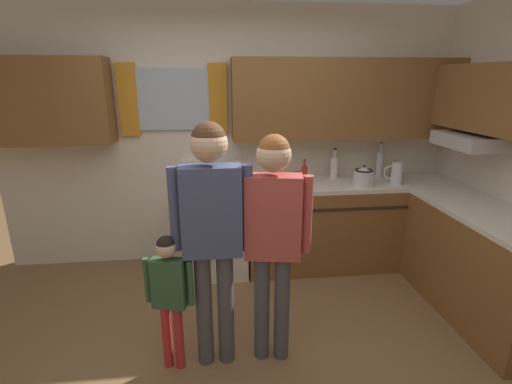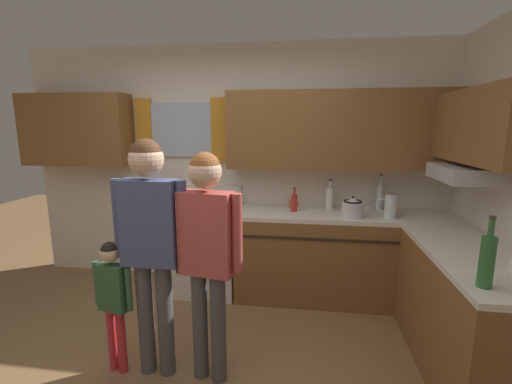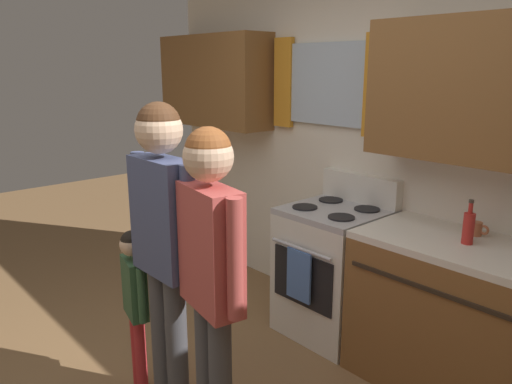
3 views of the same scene
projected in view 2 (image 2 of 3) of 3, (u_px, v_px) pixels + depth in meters
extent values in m
cube|color=silver|center=(231.00, 167.00, 3.89)|extent=(4.60, 0.10, 2.60)
cube|color=silver|center=(182.00, 130.00, 3.82)|extent=(0.68, 0.03, 0.58)
cube|color=orange|center=(144.00, 130.00, 3.88)|extent=(0.18, 0.04, 0.68)
cube|color=orange|center=(220.00, 130.00, 3.76)|extent=(0.18, 0.04, 0.68)
cube|color=brown|center=(77.00, 130.00, 3.85)|extent=(1.20, 0.32, 0.78)
cube|color=brown|center=(341.00, 130.00, 3.45)|extent=(2.28, 0.32, 0.78)
cube|color=brown|center=(481.00, 126.00, 2.65)|extent=(0.32, 1.36, 0.55)
cube|color=#B7B7BC|center=(465.00, 173.00, 2.76)|extent=(0.40, 0.60, 0.12)
cube|color=brown|center=(343.00, 258.00, 3.54)|extent=(2.15, 0.62, 0.86)
cube|color=silver|center=(345.00, 215.00, 3.45)|extent=(2.15, 0.62, 0.04)
cube|color=brown|center=(470.00, 318.00, 2.44)|extent=(0.62, 1.43, 0.86)
cube|color=silver|center=(477.00, 257.00, 2.35)|extent=(0.62, 1.43, 0.04)
cube|color=#2D2319|center=(348.00, 241.00, 3.18)|extent=(2.03, 0.01, 0.02)
cube|color=silver|center=(209.00, 251.00, 3.73)|extent=(0.62, 0.62, 0.86)
cube|color=black|center=(200.00, 257.00, 3.42)|extent=(0.50, 0.01, 0.36)
cylinder|color=#ADADB2|center=(198.00, 237.00, 3.35)|extent=(0.50, 0.02, 0.02)
cube|color=#ADADB2|center=(208.00, 210.00, 3.65)|extent=(0.62, 0.62, 0.04)
cube|color=silver|center=(214.00, 194.00, 3.89)|extent=(0.62, 0.08, 0.20)
cylinder|color=black|center=(189.00, 211.00, 3.53)|extent=(0.17, 0.17, 0.01)
cylinder|color=black|center=(219.00, 212.00, 3.49)|extent=(0.17, 0.17, 0.01)
cylinder|color=black|center=(197.00, 205.00, 3.80)|extent=(0.17, 0.17, 0.01)
cylinder|color=black|center=(225.00, 205.00, 3.75)|extent=(0.17, 0.17, 0.01)
cube|color=#4C72B7|center=(199.00, 255.00, 3.38)|extent=(0.20, 0.02, 0.34)
cylinder|color=silver|center=(380.00, 198.00, 3.55)|extent=(0.07, 0.07, 0.26)
cylinder|color=silver|center=(381.00, 181.00, 3.52)|extent=(0.03, 0.03, 0.09)
cylinder|color=#3F382D|center=(381.00, 175.00, 3.51)|extent=(0.03, 0.03, 0.02)
cylinder|color=red|center=(294.00, 203.00, 3.51)|extent=(0.06, 0.06, 0.17)
cylinder|color=red|center=(294.00, 192.00, 3.48)|extent=(0.02, 0.02, 0.06)
cylinder|color=#3F382D|center=(295.00, 188.00, 3.48)|extent=(0.03, 0.03, 0.02)
cylinder|color=white|center=(330.00, 198.00, 3.61)|extent=(0.08, 0.08, 0.22)
cylinder|color=white|center=(330.00, 184.00, 3.58)|extent=(0.03, 0.03, 0.08)
cylinder|color=#3F382D|center=(330.00, 180.00, 3.57)|extent=(0.03, 0.03, 0.02)
cylinder|color=brown|center=(392.00, 207.00, 3.39)|extent=(0.08, 0.08, 0.14)
cylinder|color=brown|center=(393.00, 198.00, 3.37)|extent=(0.03, 0.03, 0.05)
cylinder|color=#3F382D|center=(393.00, 195.00, 3.36)|extent=(0.04, 0.04, 0.02)
cylinder|color=#2D6633|center=(486.00, 262.00, 1.85)|extent=(0.08, 0.08, 0.28)
cylinder|color=#2D6633|center=(491.00, 228.00, 1.81)|extent=(0.03, 0.03, 0.10)
cylinder|color=#3F382D|center=(492.00, 217.00, 1.80)|extent=(0.03, 0.03, 0.02)
cylinder|color=#B76642|center=(292.00, 204.00, 3.68)|extent=(0.07, 0.07, 0.08)
torus|color=#B76642|center=(296.00, 204.00, 3.68)|extent=(0.06, 0.01, 0.06)
cylinder|color=silver|center=(352.00, 210.00, 3.28)|extent=(0.20, 0.20, 0.14)
cone|color=silver|center=(353.00, 200.00, 3.26)|extent=(0.18, 0.18, 0.05)
sphere|color=black|center=(353.00, 197.00, 3.25)|extent=(0.02, 0.02, 0.02)
cone|color=silver|center=(367.00, 208.00, 3.25)|extent=(0.09, 0.04, 0.07)
torus|color=black|center=(353.00, 201.00, 3.26)|extent=(0.17, 0.17, 0.02)
cylinder|color=silver|center=(391.00, 207.00, 3.24)|extent=(0.11, 0.11, 0.22)
torus|color=silver|center=(383.00, 205.00, 3.25)|extent=(0.14, 0.02, 0.14)
cylinder|color=#4C4C51|center=(166.00, 320.00, 2.44)|extent=(0.11, 0.11, 0.82)
cylinder|color=#4C4C51|center=(146.00, 318.00, 2.46)|extent=(0.11, 0.11, 0.82)
cube|color=#47517A|center=(150.00, 223.00, 2.32)|extent=(0.38, 0.16, 0.58)
cylinder|color=#47517A|center=(182.00, 221.00, 2.29)|extent=(0.07, 0.07, 0.54)
cylinder|color=#47517A|center=(118.00, 218.00, 2.35)|extent=(0.07, 0.07, 0.54)
sphere|color=beige|center=(146.00, 159.00, 2.24)|extent=(0.23, 0.23, 0.23)
sphere|color=#4C2D19|center=(146.00, 155.00, 2.24)|extent=(0.21, 0.21, 0.21)
cylinder|color=#4C4C51|center=(218.00, 328.00, 2.38)|extent=(0.11, 0.11, 0.78)
cylinder|color=#4C4C51|center=(200.00, 325.00, 2.42)|extent=(0.11, 0.11, 0.78)
cube|color=#BF4C47|center=(207.00, 233.00, 2.27)|extent=(0.38, 0.21, 0.56)
cylinder|color=#BF4C47|center=(237.00, 233.00, 2.20)|extent=(0.07, 0.07, 0.51)
cylinder|color=#BF4C47|center=(177.00, 227.00, 2.33)|extent=(0.07, 0.07, 0.51)
sphere|color=beige|center=(205.00, 172.00, 2.20)|extent=(0.22, 0.22, 0.22)
sphere|color=brown|center=(205.00, 167.00, 2.19)|extent=(0.20, 0.20, 0.20)
cylinder|color=red|center=(122.00, 342.00, 2.48)|extent=(0.06, 0.06, 0.48)
cylinder|color=red|center=(113.00, 339.00, 2.51)|extent=(0.06, 0.06, 0.48)
cube|color=#335938|center=(113.00, 288.00, 2.42)|extent=(0.23, 0.14, 0.34)
cylinder|color=#335938|center=(129.00, 289.00, 2.36)|extent=(0.04, 0.04, 0.31)
cylinder|color=#335938|center=(97.00, 282.00, 2.47)|extent=(0.04, 0.04, 0.31)
sphere|color=beige|center=(110.00, 253.00, 2.37)|extent=(0.13, 0.13, 0.13)
sphere|color=black|center=(110.00, 251.00, 2.37)|extent=(0.12, 0.12, 0.12)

